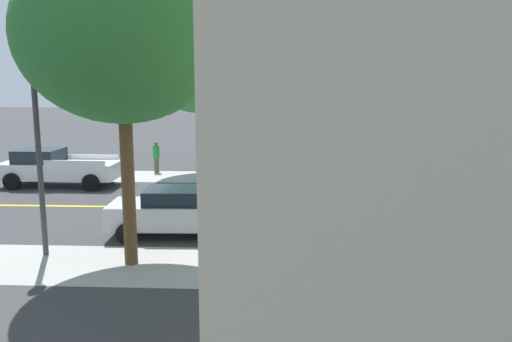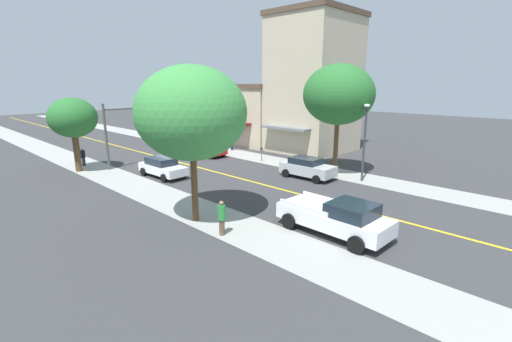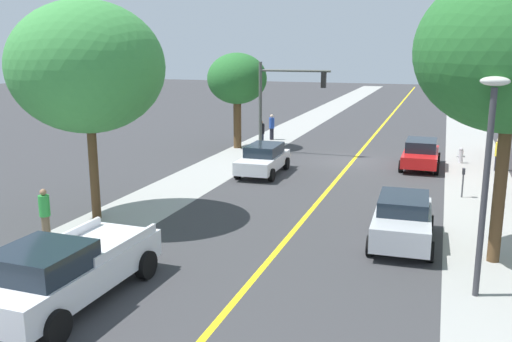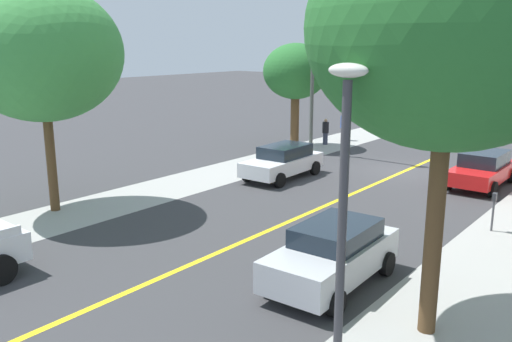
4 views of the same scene
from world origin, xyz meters
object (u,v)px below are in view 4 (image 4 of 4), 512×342
Objects in this scene: silver_sedan_left_curb at (333,254)px; pedestrian_black_shirt at (326,131)px; street_lamp at (343,191)px; red_sedan_left_curb at (483,168)px; street_tree_left_near at (450,29)px; traffic_light_mast at (334,89)px; white_sedan_right_curb at (283,161)px; street_tree_right_corner at (42,53)px; street_tree_left_far at (296,72)px; pedestrian_blue_shirt at (343,126)px; parking_meter at (494,206)px.

pedestrian_black_shirt reaches higher than silver_sedan_left_curb.
street_lamp is 1.31× the size of red_sedan_left_curb.
street_tree_left_near is 18.21m from traffic_light_mast.
white_sedan_right_curb is 8.84m from pedestrian_black_shirt.
street_tree_right_corner reaches higher than white_sedan_right_curb.
street_tree_left_near is 1.43× the size of street_tree_left_far.
silver_sedan_left_curb is (-11.45, 14.95, -3.55)m from street_tree_left_far.
pedestrian_black_shirt is (10.42, -4.25, 0.04)m from red_sedan_left_curb.
street_tree_right_corner is at bearing 157.70° from pedestrian_blue_shirt.
traffic_light_mast is 3.49× the size of pedestrian_black_shirt.
street_tree_left_far reaches higher than white_sedan_right_curb.
white_sedan_right_curb is at bearing -84.10° from traffic_light_mast.
pedestrian_black_shirt is at bearing -120.94° from street_tree_left_far.
street_tree_left_near is 21.25m from street_tree_left_far.
street_tree_left_far is 22.91m from street_lamp.
parking_meter is at bearing -89.28° from street_lamp.
pedestrian_blue_shirt is at bearing -60.66° from street_lamp.
street_lamp is at bearing 7.86° from red_sedan_left_curb.
street_tree_left_near is at bearing 47.39° from white_sedan_right_curb.
street_tree_left_near reaches higher than traffic_light_mast.
silver_sedan_left_curb is 21.34m from pedestrian_blue_shirt.
silver_sedan_left_curb reaches higher than red_sedan_left_curb.
red_sedan_left_curb is at bearing -140.74° from pedestrian_blue_shirt.
white_sedan_right_curb is (-3.67, -9.25, -4.87)m from street_tree_right_corner.
parking_meter is 15.94m from pedestrian_black_shirt.
red_sedan_left_curb is 12.05m from pedestrian_blue_shirt.
parking_meter is at bearing 161.41° from silver_sedan_left_curb.
white_sedan_right_curb is at bearing -41.33° from street_tree_left_near.
white_sedan_right_curb is 2.79× the size of pedestrian_black_shirt.
street_tree_left_near reaches higher than parking_meter.
pedestrian_black_shirt is (-1.06, -1.76, -3.56)m from street_tree_left_far.
street_tree_right_corner reaches higher than street_tree_left_far.
pedestrian_black_shirt is at bearing 126.93° from traffic_light_mast.
street_tree_left_far is 1.41× the size of silver_sedan_left_curb.
traffic_light_mast is 8.69m from red_sedan_left_curb.
street_tree_left_far reaches higher than street_lamp.
street_tree_left_near reaches higher than pedestrian_black_shirt.
red_sedan_left_curb is (2.01, -5.73, -0.07)m from parking_meter.
street_tree_left_far reaches higher than pedestrian_blue_shirt.
street_tree_left_far is 12.28m from red_sedan_left_curb.
traffic_light_mast is 4.77m from pedestrian_black_shirt.
traffic_light_mast is at bearing -52.93° from street_tree_left_near.
street_lamp is 3.20× the size of pedestrian_blue_shirt.
silver_sedan_left_curb is (2.77, -0.73, -5.43)m from street_tree_left_near.
street_lamp is at bearing -170.29° from pedestrian_blue_shirt.
street_tree_left_near is 22.52m from pedestrian_black_shirt.
street_tree_left_near is 24.00m from pedestrian_blue_shirt.
traffic_light_mast is (-3.36, 1.30, -0.73)m from street_tree_left_far.
red_sedan_left_curb is (2.75, -13.19, -5.48)m from street_tree_left_near.
street_lamp is at bearing 126.47° from street_tree_left_far.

